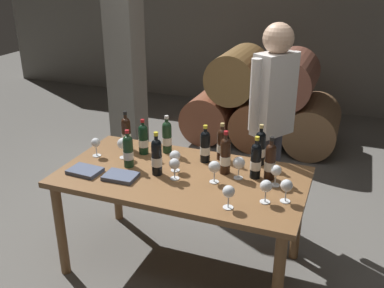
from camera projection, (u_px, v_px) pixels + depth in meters
name	position (u px, v px, depth m)	size (l,w,h in m)	color
ground_plane	(183.00, 264.00, 3.30)	(14.00, 14.00, 0.00)	#66635E
cellar_back_wall	(290.00, 14.00, 6.36)	(10.00, 0.24, 2.80)	slate
barrel_stack	(262.00, 102.00, 5.33)	(1.86, 0.90, 1.15)	brown
stone_pillar	(125.00, 45.00, 4.59)	(0.32, 0.32, 2.60)	slate
dining_table	(182.00, 186.00, 3.04)	(1.70, 0.90, 0.76)	brown
wine_bottle_0	(128.00, 151.00, 3.08)	(0.07, 0.07, 0.28)	#19381E
wine_bottle_1	(143.00, 139.00, 3.28)	(0.07, 0.07, 0.28)	black
wine_bottle_2	(205.00, 146.00, 3.15)	(0.07, 0.07, 0.28)	black
wine_bottle_3	(157.00, 156.00, 2.96)	(0.07, 0.07, 0.31)	black
wine_bottle_4	(126.00, 133.00, 3.36)	(0.07, 0.07, 0.31)	black
wine_bottle_5	(260.00, 147.00, 3.11)	(0.07, 0.07, 0.30)	black
wine_bottle_6	(167.00, 137.00, 3.30)	(0.07, 0.07, 0.30)	#19381E
wine_bottle_7	(222.00, 144.00, 3.19)	(0.07, 0.07, 0.28)	black
wine_bottle_8	(270.00, 161.00, 2.90)	(0.07, 0.07, 0.30)	black
wine_bottle_9	(256.00, 160.00, 2.91)	(0.07, 0.07, 0.30)	black
wine_bottle_10	(225.00, 155.00, 2.97)	(0.07, 0.07, 0.31)	black
wine_glass_0	(239.00, 163.00, 2.91)	(0.08, 0.08, 0.16)	white
wine_glass_1	(229.00, 192.00, 2.56)	(0.07, 0.07, 0.15)	white
wine_glass_2	(266.00, 187.00, 2.62)	(0.08, 0.08, 0.15)	white
wine_glass_3	(96.00, 143.00, 3.25)	(0.07, 0.07, 0.14)	white
wine_glass_4	(286.00, 186.00, 2.63)	(0.07, 0.07, 0.15)	white
wine_glass_5	(276.00, 171.00, 2.82)	(0.07, 0.07, 0.15)	white
wine_glass_6	(175.00, 165.00, 2.90)	(0.07, 0.07, 0.15)	white
wine_glass_7	(123.00, 144.00, 3.21)	(0.08, 0.08, 0.16)	white
wine_glass_8	(175.00, 157.00, 3.02)	(0.08, 0.08, 0.15)	white
wine_glass_9	(214.00, 167.00, 2.86)	(0.08, 0.08, 0.15)	white
tasting_notebook	(121.00, 176.00, 2.95)	(0.22, 0.16, 0.03)	#4C5670
leather_ledger	(85.00, 171.00, 3.02)	(0.22, 0.16, 0.03)	#4C5670
sommelier_presenting	(273.00, 111.00, 3.38)	(0.32, 0.43, 1.72)	#383842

